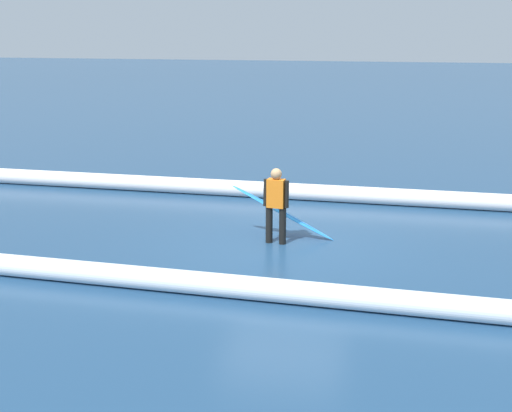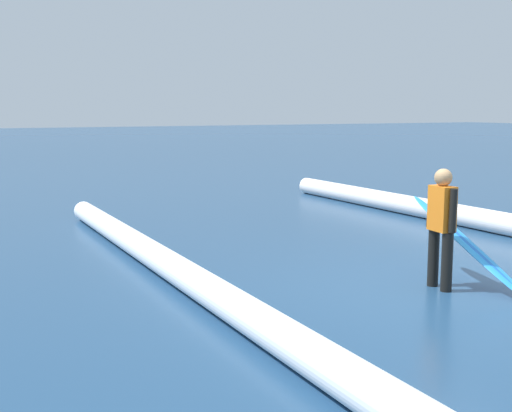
% 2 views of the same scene
% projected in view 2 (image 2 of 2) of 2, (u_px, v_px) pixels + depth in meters
% --- Properties ---
extents(ground_plane, '(148.60, 148.60, 0.00)m').
position_uv_depth(ground_plane, '(448.00, 292.00, 8.36)').
color(ground_plane, navy).
extents(surfer, '(0.52, 0.24, 1.52)m').
position_uv_depth(surfer, '(442.00, 222.00, 8.40)').
color(surfer, black).
rests_on(surfer, ground_plane).
extents(surfboard, '(2.13, 0.25, 1.07)m').
position_uv_depth(surfboard, '(469.00, 246.00, 8.60)').
color(surfboard, '#268CE5').
rests_on(surfboard, ground_plane).
extents(wave_crest_midground, '(17.88, 0.76, 0.38)m').
position_uv_depth(wave_crest_midground, '(305.00, 351.00, 5.80)').
color(wave_crest_midground, white).
rests_on(wave_crest_midground, ground_plane).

